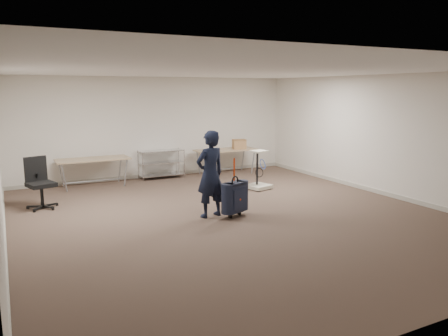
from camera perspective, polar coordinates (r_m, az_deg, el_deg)
ground at (r=8.62m, az=1.08°, el=-6.30°), size 9.00×9.00×0.00m
room_shell at (r=9.81m, az=-2.74°, el=-3.97°), size 8.00×9.00×9.00m
folding_table_left at (r=11.55m, az=-16.75°, el=0.94°), size 1.80×0.75×0.73m
folding_table_right at (r=12.77m, az=0.24°, el=2.22°), size 1.80×0.75×0.73m
wire_shelf at (r=12.30m, az=-8.19°, el=0.69°), size 1.22×0.47×0.80m
person at (r=8.41m, az=-1.82°, el=-0.80°), size 0.68×0.51×1.69m
suitcase at (r=8.47m, az=1.43°, el=-3.83°), size 0.48×0.37×1.16m
office_chair at (r=9.89m, az=-22.79°, el=-3.01°), size 0.65×0.65×1.07m
equipment_cart at (r=10.92m, az=4.54°, el=-1.42°), size 0.64×0.64×0.97m
cardboard_box at (r=12.84m, az=2.00°, el=3.13°), size 0.43×0.37×0.28m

